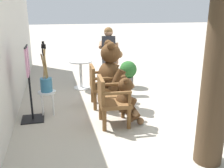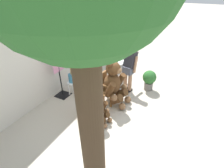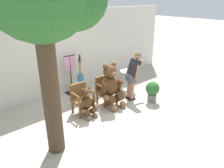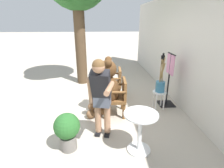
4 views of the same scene
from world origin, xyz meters
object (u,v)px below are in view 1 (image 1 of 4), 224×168
Objects in this scene: wooden_chair_right at (101,85)px; teddy_bear_large at (113,74)px; round_side_table at (81,71)px; person_visitor at (109,55)px; clothing_display_stand at (29,82)px; brush_bucket at (46,81)px; potted_plant at (128,72)px; teddy_bear_small at (127,100)px; wooden_chair_left at (111,100)px; white_stool at (47,97)px.

teddy_bear_large is at bearing -91.44° from wooden_chair_right.
teddy_bear_large is 1.40m from round_side_table.
teddy_bear_large is 0.91m from person_visitor.
wooden_chair_right is 1.44m from clothing_display_stand.
brush_bucket is 1.40× the size of potted_plant.
teddy_bear_large is 1.00× the size of clothing_display_stand.
clothing_display_stand is at bearing 72.13° from teddy_bear_small.
wooden_chair_left is 0.63× the size of clothing_display_stand.
round_side_table is 1.22m from potted_plant.
wooden_chair_left is 0.99× the size of teddy_bear_small.
wooden_chair_right is 1.19× the size of round_side_table.
white_stool is at bearing 98.01° from teddy_bear_large.
clothing_display_stand reaches higher than potted_plant.
white_stool is at bearing 150.84° from round_side_table.
wooden_chair_right reaches higher than potted_plant.
round_side_table is (1.47, -0.82, -0.22)m from brush_bucket.
teddy_bear_small reaches higher than white_stool.
white_stool is at bearing -54.09° from clothing_display_stand.
teddy_bear_small is 1.55m from white_stool.
potted_plant is (1.16, -0.70, -0.27)m from teddy_bear_large.
brush_bucket is at bearing 56.01° from wooden_chair_left.
round_side_table is at bearing -33.34° from clothing_display_stand.
brush_bucket is (0.73, 1.08, 0.20)m from wooden_chair_left.
white_stool is 0.50m from clothing_display_stand.
round_side_table reaches higher than potted_plant.
clothing_display_stand is (-1.26, 1.73, -0.20)m from person_visitor.
wooden_chair_left is 1.88m from person_visitor.
wooden_chair_right is 1.87× the size of white_stool.
brush_bucket is at bearing 61.79° from teddy_bear_small.
wooden_chair_right is 1.04m from person_visitor.
wooden_chair_left is at bearing -180.00° from wooden_chair_right.
teddy_bear_large is 2.00× the size of potted_plant.
teddy_bear_small is at bearing -177.92° from teddy_bear_large.
clothing_display_stand is (-1.55, 2.31, 0.32)m from potted_plant.
potted_plant is at bearing -96.04° from round_side_table.
teddy_bear_large is 0.88× the size of person_visitor.
brush_bucket is (-1.06, 1.45, -0.25)m from person_visitor.
teddy_bear_large is (-0.01, -0.25, 0.20)m from wooden_chair_right.
round_side_table is at bearing 21.75° from teddy_bear_large.
white_stool is at bearing 126.14° from person_visitor.
clothing_display_stand is (-0.40, 1.36, 0.26)m from wooden_chair_right.
teddy_bear_small is 2.27m from round_side_table.
brush_bucket is at bearing -54.15° from clothing_display_stand.
person_visitor is (1.79, -0.08, 0.50)m from teddy_bear_small.
teddy_bear_small is 0.91× the size of brush_bucket.
person_visitor reaches higher than wooden_chair_left.
teddy_bear_large is at bearing -15.55° from wooden_chair_left.
teddy_bear_large is 1.38m from white_stool.
teddy_bear_small is at bearing -166.10° from round_side_table.
white_stool is 2.44m from potted_plant.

